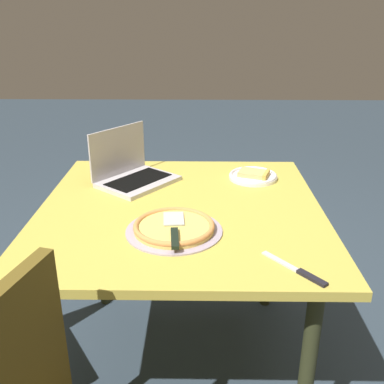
# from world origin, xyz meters

# --- Properties ---
(ground_plane) EXTENTS (12.00, 12.00, 0.00)m
(ground_plane) POSITION_xyz_m (0.00, 0.00, 0.00)
(ground_plane) COLOR #2C3944
(dining_table) EXTENTS (1.06, 1.07, 0.75)m
(dining_table) POSITION_xyz_m (0.00, 0.00, 0.67)
(dining_table) COLOR gold
(dining_table) RESTS_ON ground_plane
(laptop) EXTENTS (0.38, 0.39, 0.23)m
(laptop) POSITION_xyz_m (0.22, -0.26, 0.79)
(laptop) COLOR #B4AFB3
(laptop) RESTS_ON dining_table
(pizza_plate) EXTENTS (0.21, 0.21, 0.04)m
(pizza_plate) POSITION_xyz_m (-0.31, -0.31, 0.76)
(pizza_plate) COLOR silver
(pizza_plate) RESTS_ON dining_table
(pizza_tray) EXTENTS (0.33, 0.33, 0.03)m
(pizza_tray) POSITION_xyz_m (0.01, 0.20, 0.76)
(pizza_tray) COLOR #A294A5
(pizza_tray) RESTS_ON dining_table
(table_knife) EXTENTS (0.16, 0.19, 0.01)m
(table_knife) POSITION_xyz_m (-0.36, 0.44, 0.75)
(table_knife) COLOR beige
(table_knife) RESTS_ON dining_table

